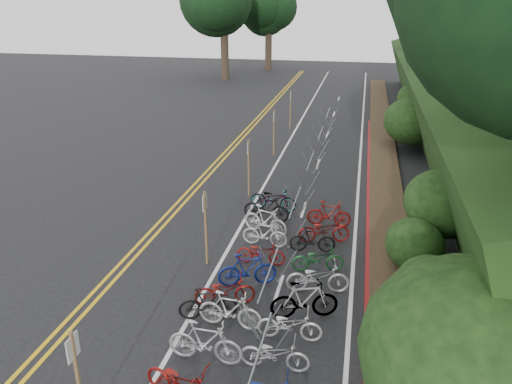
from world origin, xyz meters
TOP-DOWN VIEW (x-y plane):
  - ground at (0.00, 0.00)m, footprint 120.00×120.00m
  - road_markings at (0.63, 10.10)m, footprint 7.47×80.00m
  - red_curb at (5.70, 12.00)m, footprint 0.25×28.00m
  - bike_rack_front at (3.42, -0.62)m, footprint 1.18×3.33m
  - bike_racks_rest at (3.00, 13.00)m, footprint 1.14×23.00m
  - signpost_near at (0.16, -1.74)m, footprint 0.08×0.40m
  - signposts_rest at (0.60, 14.00)m, footprint 0.08×18.40m
  - bike_front at (1.51, 2.21)m, footprint 0.92×1.64m
  - bike_valet at (2.89, 3.19)m, footprint 3.48×14.69m

SIDE VIEW (x-z plane):
  - ground at x=0.00m, z-range 0.00..0.00m
  - road_markings at x=0.63m, z-range 0.00..0.01m
  - red_curb at x=5.70m, z-range 0.00..0.10m
  - bike_front at x=1.51m, z-range 0.00..0.95m
  - bike_valet at x=2.89m, z-range -0.06..1.04m
  - bike_racks_rest at x=3.00m, z-range 0.27..1.44m
  - bike_rack_front at x=3.42m, z-range 0.30..1.56m
  - signpost_near at x=0.16m, z-range 0.17..2.44m
  - signposts_rest at x=0.60m, z-range 0.18..2.68m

